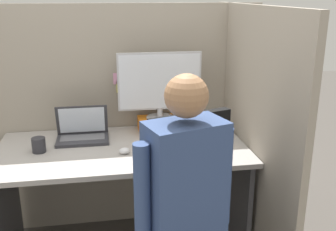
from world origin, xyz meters
TOP-DOWN VIEW (x-y plane):
  - cubicle_panel_back at (0.00, 0.79)m, footprint 2.03×0.05m
  - cubicle_panel_right at (0.79, 0.31)m, footprint 0.04×1.42m
  - desk at (0.00, 0.38)m, footprint 1.53×0.77m
  - paper_box at (0.28, 0.64)m, footprint 0.29×0.20m
  - monitor at (0.28, 0.65)m, footprint 0.56×0.19m
  - laptop at (-0.24, 0.55)m, footprint 0.33×0.21m
  - mouse at (0.01, 0.27)m, footprint 0.06×0.05m
  - stapler at (0.66, 0.47)m, footprint 0.04×0.15m
  - carrot_toy at (0.14, 0.10)m, footprint 0.04×0.14m
  - person at (0.22, -0.43)m, footprint 0.46×0.51m
  - pen_cup at (-0.49, 0.39)m, footprint 0.08×0.08m

SIDE VIEW (x-z plane):
  - desk at x=0.00m, z-range 0.19..0.95m
  - person at x=0.22m, z-range 0.09..1.46m
  - mouse at x=0.01m, z-range 0.76..0.80m
  - carrot_toy at x=0.14m, z-range 0.76..0.80m
  - stapler at x=0.66m, z-range 0.76..0.81m
  - paper_box at x=0.28m, z-range 0.76..0.85m
  - laptop at x=-0.24m, z-range 0.69..0.91m
  - pen_cup at x=-0.49m, z-range 0.76..0.85m
  - cubicle_panel_right at x=0.79m, z-range 0.00..1.61m
  - cubicle_panel_back at x=0.00m, z-range 0.00..1.61m
  - monitor at x=0.28m, z-range 0.86..1.31m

